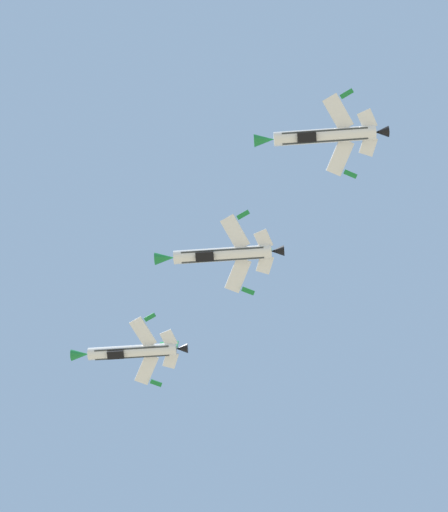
% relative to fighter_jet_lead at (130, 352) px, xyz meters
% --- Properties ---
extents(fighter_jet_lead, '(14.83, 10.63, 4.57)m').
position_rel_fighter_jet_lead_xyz_m(fighter_jet_lead, '(0.00, 0.00, 0.00)').
color(fighter_jet_lead, silver).
extents(fighter_jet_left_wing, '(14.83, 10.48, 4.95)m').
position_rel_fighter_jet_lead_xyz_m(fighter_jet_left_wing, '(19.25, -8.10, -3.57)').
color(fighter_jet_left_wing, silver).
extents(fighter_jet_right_wing, '(14.83, 10.54, 4.81)m').
position_rel_fighter_jet_lead_xyz_m(fighter_jet_right_wing, '(36.88, -13.92, -0.16)').
color(fighter_jet_right_wing, silver).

